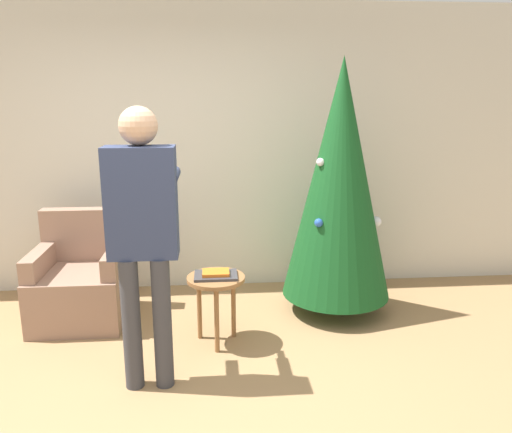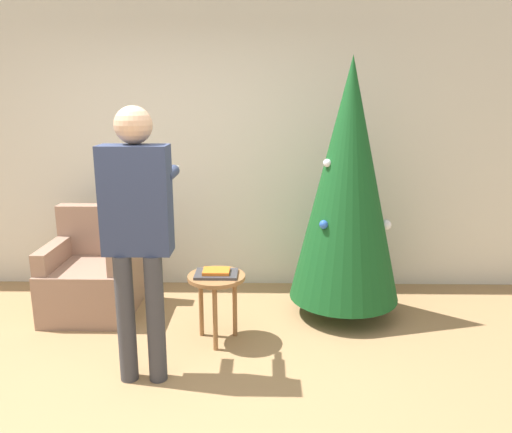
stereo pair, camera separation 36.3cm
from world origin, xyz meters
name	(u,v)px [view 1 (the left image)]	position (x,y,z in m)	size (l,w,h in m)	color
ground_plane	(159,426)	(0.00, 0.00, 0.00)	(14.00, 14.00, 0.00)	#99754C
wall_back	(176,151)	(0.00, 2.23, 1.35)	(8.00, 0.06, 2.70)	beige
christmas_tree	(339,181)	(1.40, 1.49, 1.17)	(0.93, 0.93, 2.17)	brown
armchair	(82,283)	(-0.79, 1.52, 0.32)	(0.73, 0.74, 0.90)	#93705B
person_standing	(143,223)	(-0.10, 0.49, 1.10)	(0.45, 0.57, 1.81)	#38383D
side_stool	(216,287)	(0.35, 0.99, 0.45)	(0.44, 0.44, 0.54)	olive
laptop	(216,275)	(0.35, 0.99, 0.55)	(0.32, 0.23, 0.02)	#38383D
book	(216,273)	(0.35, 0.99, 0.57)	(0.20, 0.15, 0.02)	orange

